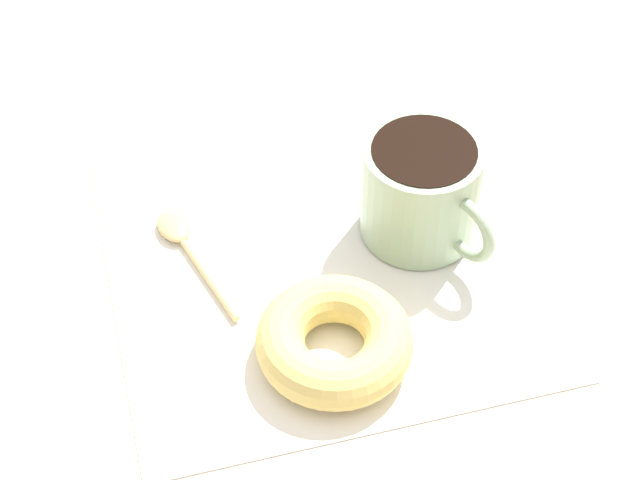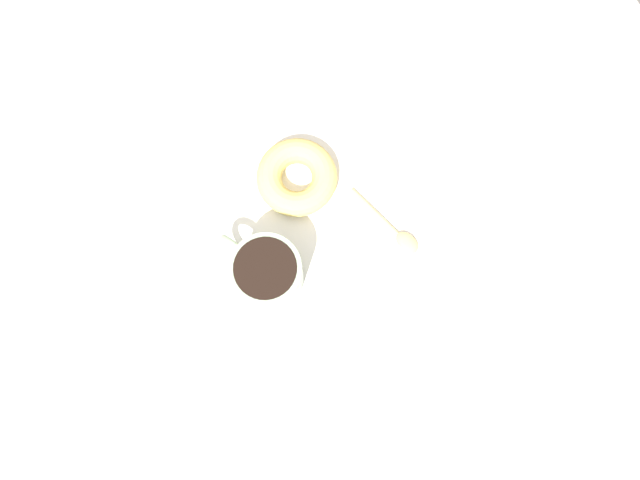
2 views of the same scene
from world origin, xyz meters
TOP-DOWN VIEW (x-y plane):
  - ground_plane at (0.00, 0.00)cm, footprint 120.00×120.00cm
  - napkin at (-0.52, -1.41)cm, footprint 33.55×33.55cm
  - coffee_cup at (7.80, -0.31)cm, footprint 9.14×11.79cm
  - donut at (-1.57, -10.83)cm, footprint 11.24×11.24cm
  - spoon at (-10.73, 2.33)cm, footprint 5.34×12.35cm

SIDE VIEW (x-z plane):
  - ground_plane at x=0.00cm, z-range -2.00..0.00cm
  - napkin at x=-0.52cm, z-range 0.00..0.30cm
  - spoon at x=-10.73cm, z-range 0.25..1.15cm
  - donut at x=-1.57cm, z-range 0.30..3.82cm
  - coffee_cup at x=7.80cm, z-range 0.45..8.89cm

